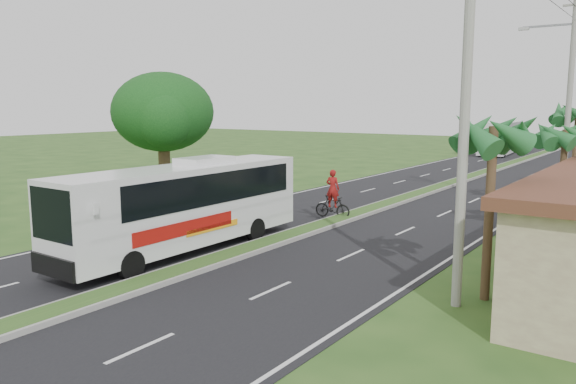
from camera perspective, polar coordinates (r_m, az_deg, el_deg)
The scene contains 13 objects.
ground at distance 19.48m, azimuth -10.08°, elevation -7.96°, with size 180.00×180.00×0.00m, color #284A1B.
road_asphalt at distance 36.07m, azimuth 13.08°, elevation -0.32°, with size 14.00×160.00×0.02m, color black.
median_strip at distance 36.06m, azimuth 13.08°, elevation -0.17°, with size 1.20×160.00×0.18m.
lane_edge_left at distance 39.05m, azimuth 3.95°, elevation 0.56°, with size 0.12×160.00×0.01m, color silver.
lane_edge_right at distance 34.17m, azimuth 23.53°, elevation -1.34°, with size 0.12×160.00×0.01m, color silver.
palm_verge_a at distance 16.65m, azimuth 20.14°, elevation 5.41°, with size 2.40×2.40×5.45m.
palm_verge_b at distance 25.39m, azimuth 26.36°, elevation 5.14°, with size 2.40×2.40×5.05m.
shade_tree at distance 34.36m, azimuth -12.71°, elevation 7.66°, with size 6.30×6.00×7.54m.
utility_pole_a at distance 15.81m, azimuth 17.59°, elevation 8.77°, with size 1.60×0.28×11.00m.
utility_pole_b at distance 31.44m, azimuth 26.66°, elevation 9.12°, with size 3.20×0.28×12.00m.
coach_bus_main at distance 21.65m, azimuth -10.31°, elevation -0.94°, with size 2.38×11.06×3.57m.
coach_bus_far at distance 70.57m, azimuth 20.87°, elevation 5.40°, with size 3.82×13.08×3.76m.
motorcyclist at distance 28.00m, azimuth 4.55°, elevation -0.86°, with size 1.90×0.75×2.44m.
Camera 1 is at (13.35, -13.05, 5.56)m, focal length 35.00 mm.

